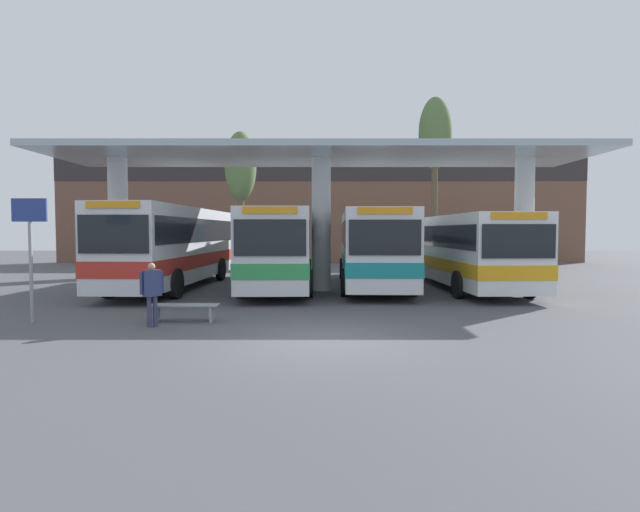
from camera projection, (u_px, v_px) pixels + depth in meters
ground_plane at (321, 340)px, 10.96m from camera, size 100.00×100.00×0.00m
townhouse_backdrop at (319, 200)px, 37.70m from camera, size 40.00×0.58×8.11m
station_canopy at (320, 171)px, 20.11m from camera, size 21.46×5.83×5.59m
transit_bus_left_bay at (173, 243)px, 21.12m from camera, size 3.03×11.46×3.36m
transit_bus_center_bay at (279, 245)px, 21.50m from camera, size 2.95×11.95×3.20m
transit_bus_right_bay at (370, 245)px, 21.92m from camera, size 3.06×11.91×3.20m
transit_bus_far_right_bay at (464, 248)px, 20.94m from camera, size 3.03×10.52×3.03m
waiting_bench_near_pillar at (183, 309)px, 13.22m from camera, size 1.83×0.44×0.46m
info_sign_platform at (28, 235)px, 12.88m from camera, size 0.90×0.09×3.25m
pedestrian_waiting at (150, 288)px, 12.44m from camera, size 0.53×0.43×1.61m
poplar_tree_behind_left at (434, 138)px, 31.94m from camera, size 2.10×2.10×10.97m
poplar_tree_behind_right at (239, 170)px, 30.19m from camera, size 1.91×1.91×8.42m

